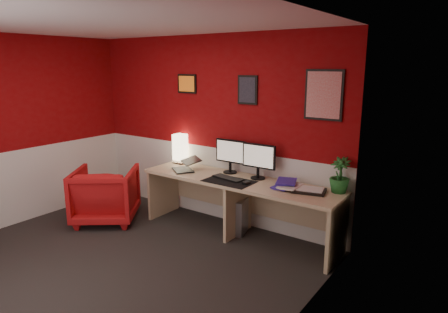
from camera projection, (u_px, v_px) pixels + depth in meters
ground at (115, 264)px, 4.28m from camera, size 4.00×3.50×0.01m
ceiling at (98, 22)px, 3.71m from camera, size 4.00×3.50×0.01m
wall_back at (211, 129)px, 5.39m from camera, size 4.00×0.01×2.50m
wall_left at (6, 133)px, 5.11m from camera, size 0.01×3.50×2.50m
wall_right at (286, 185)px, 2.87m from camera, size 0.01×3.50×2.50m
wainscot_back at (211, 182)px, 5.55m from camera, size 4.00×0.01×1.00m
wainscot_left at (14, 188)px, 5.28m from camera, size 0.01×3.50×1.00m
wainscot_right at (282, 278)px, 3.04m from camera, size 0.01×3.50×1.00m
desk at (238, 208)px, 4.94m from camera, size 2.60×0.65×0.73m
shoji_lamp at (180, 149)px, 5.63m from camera, size 0.16×0.16×0.40m
laptop at (183, 163)px, 5.24m from camera, size 0.40×0.38×0.22m
monitor_left at (230, 151)px, 5.10m from camera, size 0.45×0.06×0.58m
monitor_right at (258, 156)px, 4.83m from camera, size 0.45×0.06×0.58m
desk_mat at (229, 181)px, 4.78m from camera, size 0.60×0.38×0.01m
keyboard at (228, 178)px, 4.87m from camera, size 0.44×0.21×0.02m
mouse at (247, 183)px, 4.66m from camera, size 0.08×0.11×0.03m
book_bottom at (277, 185)px, 4.58m from camera, size 0.24×0.30×0.03m
book_middle at (281, 185)px, 4.52m from camera, size 0.22×0.30×0.02m
book_top at (277, 181)px, 4.57m from camera, size 0.31×0.36×0.03m
zen_tray at (309, 191)px, 4.38m from camera, size 0.40×0.32×0.03m
potted_plant at (340, 175)px, 4.33m from camera, size 0.25×0.25×0.40m
pc_tower at (239, 214)px, 5.10m from camera, size 0.31×0.49×0.45m
armchair at (106, 195)px, 5.40m from camera, size 1.13×1.14×0.75m
art_left at (187, 84)px, 5.46m from camera, size 0.32×0.02×0.26m
art_center at (248, 90)px, 4.92m from camera, size 0.28×0.02×0.36m
art_right at (324, 95)px, 4.37m from camera, size 0.44×0.02×0.56m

